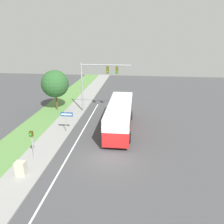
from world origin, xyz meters
The scene contains 10 objects.
ground_plane centered at (0.00, 0.00, 0.00)m, with size 80.00×80.00×0.00m, color #424244.
sidewalk centered at (-6.20, 0.00, 0.06)m, with size 2.80×80.00×0.12m.
grass_verge centered at (-9.40, 0.00, 0.05)m, with size 3.60×80.00×0.10m.
lane_divider_near centered at (-3.60, 0.00, 0.00)m, with size 0.14×30.00×0.01m.
bus centered at (0.44, 6.10, 1.78)m, with size 2.66×10.10×3.27m.
signal_gantry centered at (-3.09, 11.46, 4.78)m, with size 6.58×0.41×6.68m.
pedestrian_signal centered at (-6.24, -1.13, 1.86)m, with size 0.28×0.34×2.70m.
street_sign centered at (-5.16, 4.58, 1.73)m, with size 1.32×0.08×2.41m.
utility_cabinet centered at (-6.18, -3.38, 0.70)m, with size 0.76×0.53×1.16m.
roadside_tree centered at (-8.86, 11.72, 3.76)m, with size 3.71×3.71×5.52m.
Camera 1 is at (2.12, -16.40, 10.14)m, focal length 35.00 mm.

